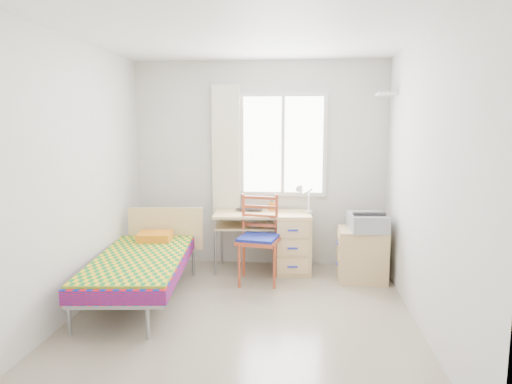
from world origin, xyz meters
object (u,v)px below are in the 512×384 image
at_px(chair, 259,233).
at_px(cabinet, 362,255).
at_px(bed, 143,262).
at_px(printer, 368,222).
at_px(desk, 287,240).

bearing_deg(chair, cabinet, 18.06).
bearing_deg(bed, printer, 12.27).
distance_m(desk, printer, 1.00).
height_order(bed, cabinet, bed).
bearing_deg(printer, desk, 160.72).
relative_size(chair, cabinet, 1.68).
height_order(bed, chair, chair).
xyz_separation_m(desk, chair, (-0.31, -0.37, 0.16)).
relative_size(bed, chair, 1.94).
xyz_separation_m(bed, cabinet, (2.34, 0.82, -0.09)).
distance_m(desk, chair, 0.51).
height_order(bed, printer, bed).
bearing_deg(printer, cabinet, 138.86).
bearing_deg(chair, bed, -139.91).
relative_size(bed, desk, 1.61).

